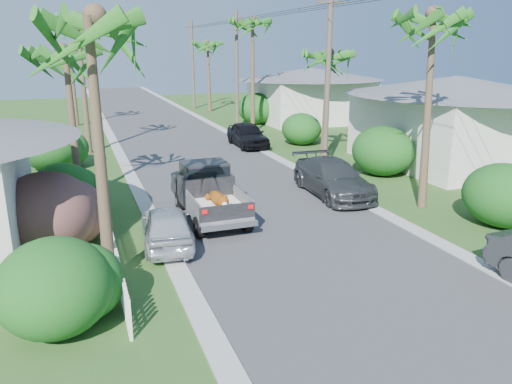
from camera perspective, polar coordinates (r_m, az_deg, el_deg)
name	(u,v)px	position (r m, az deg, el deg)	size (l,w,h in m)	color
ground	(365,296)	(13.64, 12.37, -11.55)	(120.00, 120.00, 0.00)	#315720
road	(176,139)	(36.26, -9.14, 6.02)	(8.00, 100.00, 0.02)	#38383A
curb_left	(114,142)	(35.71, -15.94, 5.49)	(0.60, 100.00, 0.06)	#A5A39E
curb_right	(233,135)	(37.30, -2.61, 6.52)	(0.60, 100.00, 0.06)	#A5A39E
pickup_truck	(207,190)	(19.18, -5.64, 0.19)	(1.98, 5.12, 2.06)	black
parked_car_rm	(333,178)	(22.11, 8.77, 1.57)	(2.14, 5.26, 1.53)	#303436
parked_car_rf	(248,135)	(32.88, -0.97, 6.56)	(1.85, 4.60, 1.57)	black
parked_car_ln	(167,226)	(16.57, -10.15, -3.84)	(1.56, 3.89, 1.32)	silver
palm_l_a	(87,18)	(13.11, -18.70, 18.31)	(4.40, 4.40, 8.20)	brown
palm_l_b	(65,51)	(22.08, -20.99, 14.84)	(4.40, 4.40, 7.40)	brown
palm_l_c	(77,18)	(32.13, -19.78, 18.21)	(4.40, 4.40, 9.20)	brown
palm_l_d	(69,45)	(44.08, -20.56, 15.41)	(4.40, 4.40, 7.70)	brown
palm_r_a	(437,15)	(20.73, 19.97, 18.47)	(4.40, 4.40, 8.70)	brown
palm_r_b	(328,54)	(28.41, 8.20, 15.37)	(4.40, 4.40, 7.20)	brown
palm_r_c	(253,21)	(38.37, -0.39, 18.91)	(4.40, 4.40, 9.40)	brown
palm_r_d	(208,43)	(51.80, -5.52, 16.61)	(4.40, 4.40, 8.00)	brown
shrub_l_a	(55,287)	(12.24, -22.04, -10.02)	(2.60, 2.86, 2.20)	#144818
shrub_l_b	(47,213)	(16.86, -22.78, -2.25)	(3.00, 3.30, 2.60)	#A01650
shrub_l_c	(63,189)	(20.77, -21.24, 0.37)	(2.40, 2.64, 2.00)	#144818
shrub_l_d	(51,147)	(28.56, -22.38, 4.73)	(3.20, 3.52, 2.40)	#144818
shrub_r_a	(505,195)	(20.07, 26.55, -0.34)	(2.80, 3.08, 2.30)	#144818
shrub_r_b	(383,151)	(26.09, 14.27, 4.59)	(3.00, 3.30, 2.50)	#144818
shrub_r_c	(301,129)	(33.68, 5.21, 7.19)	(2.60, 2.86, 2.10)	#144818
shrub_r_d	(257,108)	(42.99, 0.09, 9.53)	(3.20, 3.52, 2.60)	#144818
picket_fence	(110,235)	(16.63, -16.34, -4.79)	(0.10, 11.00, 1.00)	white
house_right_near	(454,124)	(29.89, 21.67, 7.26)	(8.00, 9.00, 4.80)	silver
house_right_far	(310,97)	(44.87, 6.20, 10.77)	(9.00, 8.00, 4.60)	silver
utility_pole_b	(328,82)	(26.22, 8.20, 12.37)	(1.60, 0.26, 9.00)	brown
utility_pole_c	(237,70)	(40.06, -2.21, 13.77)	(1.60, 0.26, 9.00)	brown
utility_pole_d	(193,64)	(54.52, -7.23, 14.28)	(1.60, 0.26, 9.00)	brown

